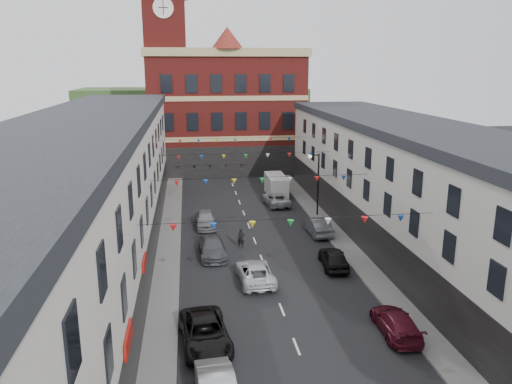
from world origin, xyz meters
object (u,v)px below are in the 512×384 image
car_left_d (212,247)px  car_right_c (396,323)px  car_left_c (205,333)px  car_left_e (205,219)px  car_right_f (276,199)px  pedestrian (241,238)px  car_right_d (334,258)px  moving_car (255,272)px  white_van (276,185)px  street_lamp (316,176)px  car_right_e (317,226)px

car_left_d → car_right_c: bearing=-56.5°
car_left_c → car_left_e: (0.75, 19.39, 0.03)m
car_right_f → pedestrian: 12.84m
car_right_c → car_right_d: size_ratio=1.05×
car_left_e → car_right_c: 21.70m
car_left_c → car_left_d: size_ratio=1.08×
car_right_c → moving_car: moving_car is taller
white_van → car_right_f: bearing=-99.8°
street_lamp → car_right_f: (-2.95, 4.39, -3.26)m
car_left_c → car_right_f: size_ratio=1.10×
white_van → car_right_e: bearing=-84.5°
street_lamp → car_right_e: bearing=-101.7°
pedestrian → car_left_e: bearing=132.2°
car_left_c → car_right_d: 13.02m
car_right_e → moving_car: (-6.52, -8.83, -0.07)m
car_right_d → car_right_f: 16.67m
car_right_f → pedestrian: pedestrian is taller
car_left_c → car_left_d: (0.99, 12.38, -0.02)m
car_left_e → pedestrian: pedestrian is taller
car_right_f → car_right_c: bearing=88.2°
car_right_d → car_right_f: (-1.20, 16.63, -0.07)m
car_right_d → car_right_e: 7.22m
car_left_c → car_right_c: car_left_c is taller
car_right_c → white_van: 29.81m
street_lamp → car_right_c: 21.73m
street_lamp → car_right_f: size_ratio=1.30×
street_lamp → car_left_e: (-10.39, -1.86, -3.18)m
car_left_c → white_van: bearing=67.6°
car_left_e → pedestrian: size_ratio=2.70×
moving_car → white_van: (5.33, 22.20, 0.46)m
car_left_c → car_right_d: (9.39, 9.01, 0.01)m
car_right_d → pedestrian: pedestrian is taller
car_right_f → moving_car: 18.85m
car_left_c → car_right_c: 10.09m
car_right_c → car_right_f: size_ratio=0.95×
car_left_d → car_right_c: car_left_d is taller
car_left_d → car_right_f: bearing=59.1°
car_left_c → moving_car: bearing=58.5°
moving_car → car_right_e: bearing=-128.7°
car_right_c → car_right_d: bearing=-83.0°
car_right_e → car_right_f: 9.63m
car_left_c → car_right_f: 26.92m
pedestrian → car_left_c: bearing=-85.8°
car_left_d → car_right_d: car_right_d is taller
car_left_e → car_left_c: bearing=-92.4°
pedestrian → car_right_c: bearing=-46.4°
car_left_e → car_right_d: car_left_e is taller
moving_car → street_lamp: bearing=-120.9°
car_right_f → white_van: bearing=-106.2°
white_van → pedestrian: bearing=-109.1°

